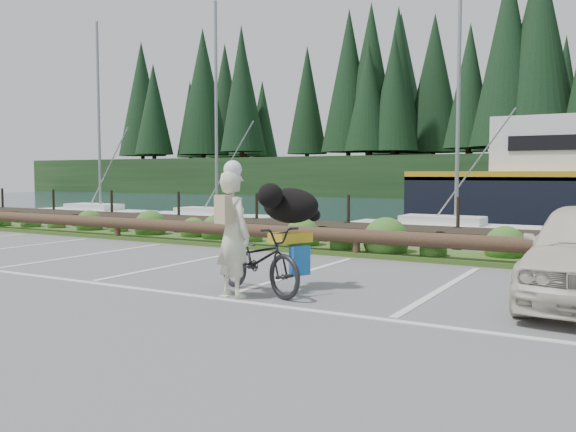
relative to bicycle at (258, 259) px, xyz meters
The scene contains 6 objects.
ground 0.64m from the bicycle, 138.37° to the right, with size 72.00×72.00×0.00m, color #5B5B5E.
vegetation_strip 5.07m from the bicycle, 93.37° to the left, with size 34.00×1.60×0.10m, color #3D5B21.
log_rail 4.38m from the bicycle, 93.91° to the left, with size 32.00×0.30×0.60m, color #443021, non-canonical shape.
bicycle is the anchor object (origin of this frame).
cyclist 0.60m from the bicycle, 110.88° to the right, with size 0.66×0.44×1.82m, color beige.
dog 0.99m from the bicycle, 69.12° to the left, with size 0.94×0.46×0.55m, color black.
Camera 1 is at (5.15, -7.32, 1.78)m, focal length 38.00 mm.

